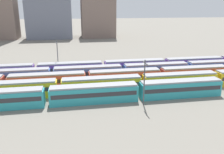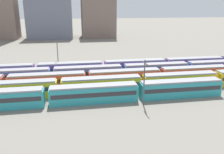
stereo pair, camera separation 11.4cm
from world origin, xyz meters
name	(u,v)px [view 1 (the left image)]	position (x,y,z in m)	size (l,w,h in m)	color
ground_plane	(8,91)	(0.00, 10.40, 0.00)	(600.00, 600.00, 0.00)	slate
train_track_0	(94,93)	(19.30, 0.00, 1.90)	(55.80, 3.06, 3.75)	teal
train_track_1	(215,78)	(49.88, 5.20, 1.90)	(112.50, 3.06, 3.75)	yellow
train_track_2	(125,77)	(28.07, 10.40, 1.90)	(93.60, 3.06, 3.75)	#BC4C38
train_track_3	(187,68)	(47.65, 15.60, 1.90)	(112.50, 3.06, 3.75)	#4C70BC
train_track_4	(135,66)	(33.53, 20.80, 1.90)	(93.60, 3.06, 3.75)	#6B429E
catenary_pole_0	(144,80)	(28.95, -2.93, 5.16)	(0.24, 3.20, 9.24)	#4C4C51
catenary_pole_1	(58,55)	(11.17, 24.04, 5.33)	(0.24, 3.20, 9.58)	#4C4C51
distant_building_2	(50,19)	(3.52, 104.15, 11.23)	(25.91, 17.28, 22.47)	slate
distant_building_3	(98,15)	(32.39, 104.15, 13.06)	(19.99, 16.82, 26.12)	#7A665B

